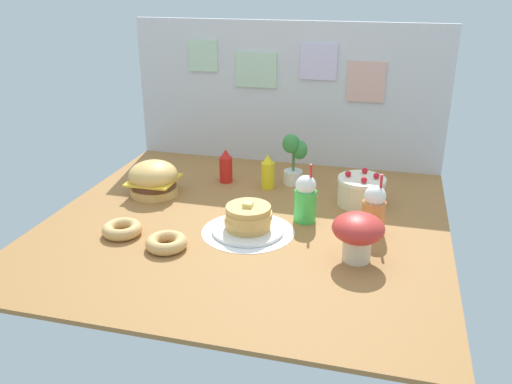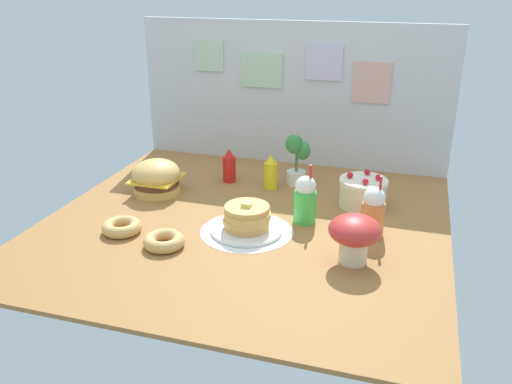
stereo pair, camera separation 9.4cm
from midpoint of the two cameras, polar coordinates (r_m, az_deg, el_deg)
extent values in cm
cube|color=#9E6B38|center=(261.26, -2.13, -3.33)|extent=(190.66, 185.43, 2.00)
cube|color=silver|center=(332.12, 2.40, 10.32)|extent=(190.66, 3.00, 86.44)
cube|color=#B2D1B2|center=(341.17, -6.46, 14.18)|extent=(18.45, 1.20, 18.78)
cube|color=#B2D1B2|center=(331.83, -0.83, 12.83)|extent=(25.48, 1.20, 20.80)
cube|color=silver|center=(322.94, 5.82, 13.58)|extent=(21.54, 1.20, 20.44)
cube|color=#D8A599|center=(321.50, 10.80, 11.43)|extent=(21.49, 1.20, 23.29)
cylinder|color=white|center=(250.44, -1.93, -4.21)|extent=(43.35, 43.35, 0.40)
cylinder|color=#DBA859|center=(297.34, -11.63, 0.15)|extent=(25.61, 25.61, 4.43)
cylinder|color=#59331E|center=(295.91, -11.69, 0.86)|extent=(23.57, 23.57, 3.45)
cube|color=yellow|center=(295.13, -11.72, 1.26)|extent=(24.33, 24.33, 0.99)
ellipsoid|color=#E5B260|center=(294.06, -11.77, 1.82)|extent=(26.13, 26.13, 14.78)
cylinder|color=white|center=(250.02, -1.93, -4.02)|extent=(33.50, 33.50, 1.48)
cylinder|color=#E0AD5B|center=(249.35, -1.91, -3.55)|extent=(20.69, 20.69, 2.76)
cylinder|color=#E0AD5B|center=(247.91, -1.99, -3.01)|extent=(21.66, 21.66, 2.76)
cylinder|color=#E0AD5B|center=(246.43, -1.84, -2.46)|extent=(21.48, 21.48, 2.76)
cylinder|color=#E0AD5B|center=(246.01, -1.92, -1.80)|extent=(20.84, 20.84, 2.76)
cube|color=#F7E072|center=(244.64, -1.97, -1.34)|extent=(4.33, 4.33, 1.97)
cylinder|color=beige|center=(281.23, 10.13, -0.11)|extent=(23.64, 23.64, 12.81)
cylinder|color=#F4EACC|center=(278.54, 10.23, 1.29)|extent=(24.59, 24.59, 1.97)
sphere|color=red|center=(277.87, 11.73, 1.69)|extent=(3.15, 3.15, 3.15)
sphere|color=red|center=(284.22, 10.55, 2.25)|extent=(3.15, 3.15, 3.15)
sphere|color=red|center=(278.10, 8.81, 1.92)|extent=(3.15, 3.15, 3.15)
sphere|color=red|center=(271.06, 10.43, 1.26)|extent=(3.15, 3.15, 3.15)
cylinder|color=red|center=(307.99, -4.09, 2.39)|extent=(7.49, 7.49, 14.78)
cone|color=red|center=(304.80, -4.14, 4.13)|extent=(5.99, 5.99, 4.93)
cylinder|color=yellow|center=(298.41, 0.38, 1.78)|extent=(7.49, 7.49, 14.78)
cone|color=yellow|center=(295.11, 0.38, 3.57)|extent=(5.99, 5.99, 4.93)
cylinder|color=green|center=(258.76, 4.20, -1.48)|extent=(10.84, 10.84, 15.76)
sphere|color=white|center=(254.70, 4.26, 0.70)|extent=(9.85, 9.85, 9.85)
cylinder|color=red|center=(253.20, 4.77, 1.33)|extent=(1.18, 3.01, 15.79)
cylinder|color=orange|center=(250.87, 11.28, -2.67)|extent=(10.84, 10.84, 15.76)
sphere|color=white|center=(246.68, 11.46, -0.44)|extent=(9.85, 9.85, 9.85)
cylinder|color=red|center=(245.41, 12.02, 0.20)|extent=(1.18, 3.51, 15.76)
torus|color=tan|center=(255.31, -15.06, -3.85)|extent=(18.32, 18.32, 5.52)
torus|color=#8CCC8C|center=(255.15, -15.07, -3.77)|extent=(17.50, 17.50, 4.69)
torus|color=tan|center=(238.79, -10.61, -5.32)|extent=(18.32, 18.32, 5.52)
torus|color=#F2E5C6|center=(238.61, -10.62, -5.24)|extent=(17.50, 17.50, 4.69)
cylinder|color=white|center=(305.98, 3.07, 1.59)|extent=(10.84, 10.84, 7.88)
cylinder|color=#4C7238|center=(302.33, 3.11, 3.51)|extent=(1.58, 1.58, 13.79)
ellipsoid|color=#38843D|center=(299.19, 3.74, 4.48)|extent=(8.87, 5.91, 10.84)
ellipsoid|color=#38843D|center=(303.06, 2.96, 5.12)|extent=(8.87, 5.91, 10.84)
ellipsoid|color=#38843D|center=(296.66, 2.75, 5.15)|extent=(8.87, 5.91, 10.84)
cylinder|color=beige|center=(227.95, 9.47, -6.03)|extent=(11.82, 11.82, 9.85)
ellipsoid|color=red|center=(223.52, 9.63, -3.81)|extent=(21.67, 21.67, 11.92)
camera|label=1|loc=(0.05, -91.04, -0.42)|focal=37.66mm
camera|label=2|loc=(0.05, 88.96, 0.42)|focal=37.66mm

